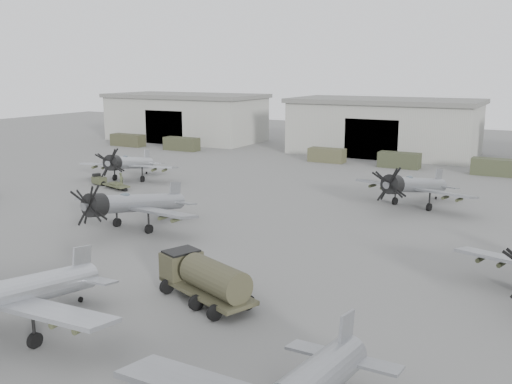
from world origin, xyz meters
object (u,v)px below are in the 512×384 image
(tug_trailer, at_px, (106,182))
(aircraft_near_1, at_px, (1,297))
(fuel_tanker, at_px, (205,277))
(aircraft_mid_1, at_px, (130,204))
(aircraft_far_1, at_px, (412,185))
(ground_crew, at_px, (121,180))
(aircraft_far_0, at_px, (127,163))

(tug_trailer, bearing_deg, aircraft_near_1, -38.19)
(fuel_tanker, distance_m, tug_trailer, 36.23)
(aircraft_near_1, bearing_deg, aircraft_mid_1, 109.87)
(tug_trailer, bearing_deg, aircraft_mid_1, -24.81)
(aircraft_near_1, bearing_deg, aircraft_far_1, 70.97)
(aircraft_mid_1, relative_size, ground_crew, 6.95)
(aircraft_near_1, distance_m, aircraft_mid_1, 19.95)
(aircraft_far_1, bearing_deg, aircraft_far_0, -159.75)
(aircraft_near_1, height_order, aircraft_far_1, aircraft_near_1)
(aircraft_near_1, bearing_deg, aircraft_far_0, 119.80)
(aircraft_mid_1, height_order, ground_crew, aircraft_mid_1)
(aircraft_near_1, relative_size, aircraft_far_0, 1.03)
(aircraft_near_1, xyz_separation_m, fuel_tanker, (6.07, 8.82, -0.77))
(aircraft_far_1, distance_m, fuel_tanker, 29.05)
(aircraft_far_0, bearing_deg, aircraft_far_1, -9.53)
(aircraft_near_1, bearing_deg, fuel_tanker, 52.94)
(aircraft_mid_1, height_order, tug_trailer, aircraft_mid_1)
(aircraft_far_1, xyz_separation_m, fuel_tanker, (-5.02, -28.60, -0.70))
(aircraft_near_1, bearing_deg, tug_trailer, 122.99)
(aircraft_near_1, relative_size, ground_crew, 7.03)
(aircraft_far_1, distance_m, ground_crew, 31.70)
(tug_trailer, bearing_deg, fuel_tanker, -22.06)
(ground_crew, bearing_deg, tug_trailer, 79.77)
(aircraft_near_1, xyz_separation_m, ground_crew, (-19.99, 31.34, -1.39))
(aircraft_far_1, height_order, ground_crew, aircraft_far_1)
(aircraft_mid_1, xyz_separation_m, ground_crew, (-12.39, 12.90, -1.35))
(aircraft_far_0, height_order, fuel_tanker, aircraft_far_0)
(aircraft_far_1, relative_size, fuel_tanker, 1.70)
(aircraft_mid_1, xyz_separation_m, aircraft_far_0, (-14.47, 16.43, -0.05))
(aircraft_far_0, bearing_deg, aircraft_near_1, -71.60)
(aircraft_far_1, bearing_deg, tug_trailer, -153.76)
(aircraft_far_0, bearing_deg, tug_trailer, -108.23)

